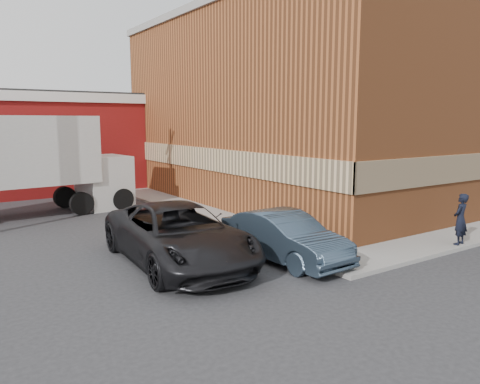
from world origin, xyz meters
TOP-DOWN VIEW (x-y plane):
  - ground at (0.00, 0.00)m, footprint 90.00×90.00m
  - brick_building at (8.50, 9.00)m, footprint 14.25×18.25m
  - sidewalk_west at (0.60, 9.00)m, footprint 1.80×18.00m
  - man at (4.69, -1.55)m, footprint 0.66×0.49m
  - sedan at (-0.80, 0.50)m, footprint 1.71×4.38m
  - suv_a at (-3.46, 1.94)m, footprint 3.18×6.24m
  - box_truck at (-5.44, 11.56)m, footprint 8.74×3.23m

SIDE VIEW (x-z plane):
  - ground at x=0.00m, z-range 0.00..0.00m
  - sidewalk_west at x=0.60m, z-range 0.00..0.12m
  - sedan at x=-0.80m, z-range 0.00..1.42m
  - suv_a at x=-3.46m, z-range 0.00..1.69m
  - man at x=4.69m, z-range 0.12..1.76m
  - box_truck at x=-5.44m, z-range 0.32..4.55m
  - brick_building at x=8.50m, z-range 0.00..9.36m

